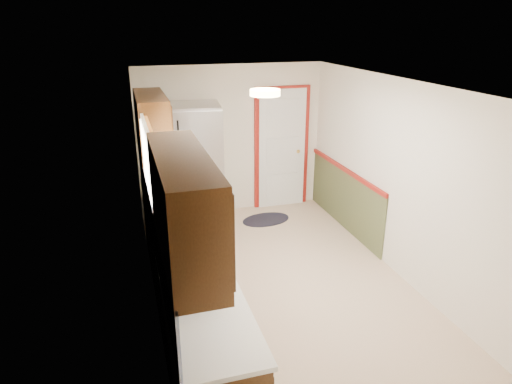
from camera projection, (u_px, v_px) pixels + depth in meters
room_shell at (284, 193)px, 5.13m from camera, size 3.20×5.20×2.52m
kitchen_run at (180, 250)px, 4.68m from camera, size 0.63×4.00×2.20m
back_wall_trim at (295, 159)px, 7.49m from camera, size 1.12×2.30×2.08m
ceiling_fixture at (265, 93)px, 4.46m from camera, size 0.30×0.30×0.06m
microwave at (195, 261)px, 3.85m from camera, size 0.40×0.57×0.35m
refrigerator at (195, 167)px, 6.87m from camera, size 0.87×0.83×1.90m
rug at (266, 219)px, 7.36m from camera, size 0.86×0.63×0.01m
cooktop at (166, 186)px, 6.10m from camera, size 0.53×0.63×0.02m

